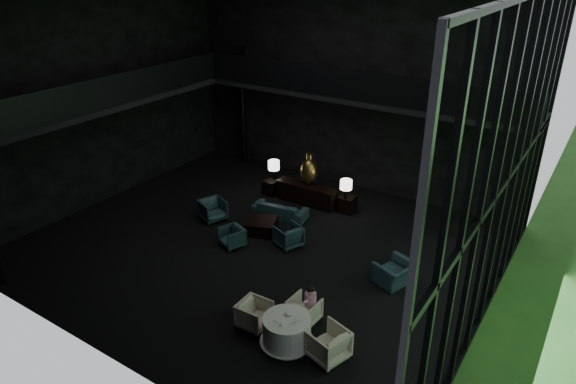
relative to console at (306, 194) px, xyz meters
The scene contains 34 objects.
floor 3.55m from the console, 84.23° to the right, with size 14.00×12.00×0.02m, color black.
wall_back 4.41m from the console, 81.91° to the left, with size 14.00×0.04×8.00m, color black.
wall_front 10.18m from the console, 87.87° to the right, with size 14.00×0.04×8.00m, color black.
wall_left 8.34m from the console, 152.17° to the right, with size 0.04×12.00×8.00m, color black.
curtain_wall 8.88m from the console, 25.65° to the right, with size 0.20×12.00×8.00m, color black, non-canonical shape.
mezzanine_left 7.57m from the console, 148.15° to the right, with size 2.00×12.00×0.25m, color black.
mezzanine_back 4.14m from the console, 47.77° to the left, with size 12.00×2.00×0.25m, color black.
railing_left 7.19m from the console, 142.95° to the right, with size 0.06×12.00×1.00m, color black.
railing_back 4.46m from the console, 19.98° to the left, with size 12.00×0.06×1.00m, color black.
column_nw 5.39m from the console, 154.74° to the left, with size 0.24×0.24×4.00m, color black.
column_ne 5.43m from the console, ahead, with size 0.24×0.24×4.00m, color black.
console is the anchor object (origin of this frame).
bronze_urn 0.90m from the console, 90.00° to the left, with size 0.64×0.64×1.19m.
side_table_left 1.60m from the console, behind, with size 0.52×0.52×0.57m, color black.
table_lamp_left 1.77m from the console, behind, with size 0.44×0.44×0.74m.
side_table_right 1.62m from the console, ahead, with size 0.55×0.55×0.60m, color black.
table_lamp_right 1.76m from the console, ahead, with size 0.43×0.43×0.72m.
sofa 1.47m from the console, 98.55° to the right, with size 1.82×0.53×0.71m, color #21484D.
lounge_armchair_west 3.60m from the console, 125.28° to the right, with size 0.88×0.82×0.90m, color #1C3036.
lounge_armchair_east 3.17m from the console, 69.24° to the right, with size 0.76×0.71×0.78m, color black.
lounge_armchair_south 3.99m from the console, 95.39° to the right, with size 0.64×0.60×0.66m, color #182A2F.
window_armchair 5.68m from the console, 32.41° to the right, with size 1.01×0.66×0.88m, color #162B2F.
coffee_table 2.71m from the console, 93.21° to the right, with size 1.00×1.00×0.45m, color black.
dining_table 7.74m from the console, 62.12° to the right, with size 1.32×1.32×0.75m.
dining_chair_north 6.86m from the console, 59.10° to the right, with size 0.68×0.64×0.70m, color beige.
dining_chair_east 8.16m from the console, 55.15° to the right, with size 0.90×0.85×0.93m, color #B4AAA0.
dining_chair_west 7.20m from the console, 69.13° to the right, with size 0.73×0.68×0.75m, color #B0A49B.
child 6.89m from the console, 57.82° to the right, with size 0.30×0.30×0.64m.
plate_a 7.80m from the console, 63.46° to the right, with size 0.22×0.22×0.01m, color white.
plate_b 7.71m from the console, 59.76° to the right, with size 0.24×0.24×0.02m, color white.
saucer 7.90m from the console, 60.86° to the right, with size 0.13×0.13×0.01m, color white.
coffee_cup 7.89m from the console, 60.63° to the right, with size 0.07×0.07×0.05m, color white.
cereal_bowl 7.61m from the console, 61.95° to the right, with size 0.17×0.17×0.08m, color white.
cream_pot 8.01m from the console, 62.96° to the right, with size 0.06×0.06×0.07m, color #99999E.
Camera 1 is at (8.61, -11.44, 8.60)m, focal length 32.00 mm.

